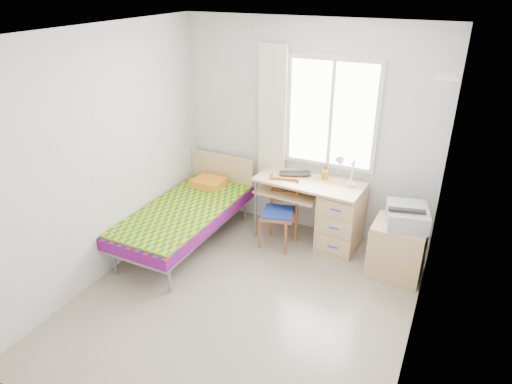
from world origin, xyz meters
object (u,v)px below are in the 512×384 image
chair (281,208)px  printer (407,216)px  bed (188,212)px  desk (335,214)px  cabinet (397,249)px

chair → printer: 1.45m
bed → desk: (1.64, 0.68, 0.02)m
bed → printer: bearing=11.4°
cabinet → printer: size_ratio=1.09×
chair → printer: size_ratio=1.54×
cabinet → desk: bearing=163.1°
bed → chair: (1.03, 0.44, 0.07)m
bed → cabinet: bearing=11.0°
chair → printer: chair is taller
chair → desk: bearing=7.0°
bed → printer: bed is taller
chair → cabinet: bearing=-15.2°
desk → chair: bearing=-154.9°
desk → chair: chair is taller
bed → desk: 1.78m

